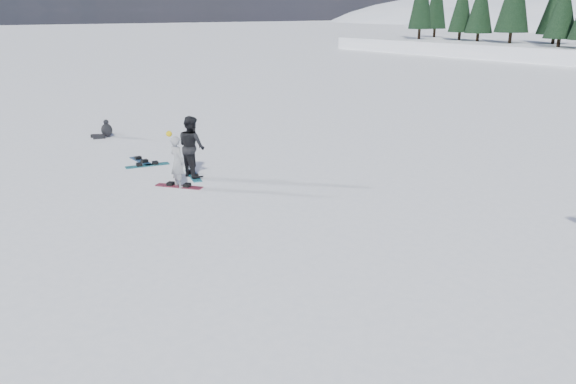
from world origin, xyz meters
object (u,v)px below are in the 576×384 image
at_px(snowboarder_woman, 177,161).
at_px(snowboard_loose_a, 147,165).
at_px(seated_rider, 106,130).
at_px(snowboard_loose_c, 141,161).
at_px(gear_bag, 106,130).
at_px(snowboarder_man, 192,146).

xyz_separation_m(snowboarder_woman, snowboard_loose_a, (-2.89, 0.23, -0.79)).
relative_size(seated_rider, snowboard_loose_a, 0.65).
height_order(snowboard_loose_a, snowboard_loose_c, same).
height_order(gear_bag, snowboard_loose_c, gear_bag).
height_order(snowboarder_woman, snowboard_loose_c, snowboarder_woman).
height_order(snowboarder_woman, snowboard_loose_a, snowboarder_woman).
distance_m(snowboarder_woman, snowboarder_man, 1.22).
xyz_separation_m(snowboarder_woman, seated_rider, (-8.33, 0.74, -0.52)).
relative_size(snowboard_loose_a, snowboard_loose_c, 1.00).
height_order(snowboarder_woman, snowboarder_man, snowboarder_man).
xyz_separation_m(seated_rider, gear_bag, (-0.70, 0.25, -0.14)).
bearing_deg(snowboarder_man, seated_rider, -1.92).
bearing_deg(snowboarder_woman, snowboarder_man, -54.18).
distance_m(snowboarder_man, gear_bag, 8.28).
distance_m(snowboarder_man, seated_rider, 7.57).
bearing_deg(snowboarder_woman, snowboard_loose_c, -9.79).
height_order(snowboarder_man, snowboard_loose_a, snowboarder_man).
bearing_deg(gear_bag, snowboarder_woman, -6.22).
distance_m(snowboarder_woman, snowboard_loose_a, 3.01).
bearing_deg(gear_bag, snowboarder_man, -0.50).
bearing_deg(snowboard_loose_a, snowboard_loose_c, 95.98).
distance_m(seated_rider, snowboard_loose_c, 4.79).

